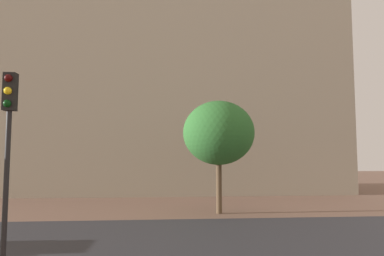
{
  "coord_description": "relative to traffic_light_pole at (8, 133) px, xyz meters",
  "views": [
    {
      "loc": [
        -1.07,
        -2.95,
        2.71
      ],
      "look_at": [
        0.06,
        9.78,
        3.79
      ],
      "focal_mm": 33.45,
      "sensor_mm": 36.0,
      "label": 1
    }
  ],
  "objects": [
    {
      "name": "ground_plane",
      "position": [
        4.62,
        4.27,
        -3.3
      ],
      "size": [
        120.0,
        120.0,
        0.0
      ],
      "primitive_type": "plane",
      "color": "brown"
    },
    {
      "name": "street_asphalt_strip",
      "position": [
        4.62,
        4.21,
        -3.3
      ],
      "size": [
        120.0,
        6.57,
        0.0
      ],
      "primitive_type": "cube",
      "color": "#2D2D33",
      "rests_on": "ground_plane"
    },
    {
      "name": "landmark_building",
      "position": [
        3.61,
        22.02,
        8.26
      ],
      "size": [
        30.01,
        10.99,
        37.85
      ],
      "color": "#B2A893",
      "rests_on": "ground_plane"
    },
    {
      "name": "traffic_light_pole",
      "position": [
        0.0,
        0.0,
        0.0
      ],
      "size": [
        0.28,
        0.34,
        4.73
      ],
      "color": "black",
      "rests_on": "ground_plane"
    },
    {
      "name": "tree_curb_far",
      "position": [
        6.46,
        9.0,
        0.67
      ],
      "size": [
        3.57,
        3.57,
        5.59
      ],
      "color": "brown",
      "rests_on": "ground_plane"
    }
  ]
}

